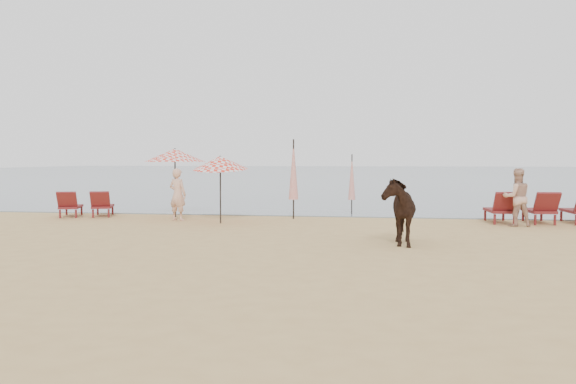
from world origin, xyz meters
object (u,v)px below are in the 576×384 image
Objects in this scene: umbrella_open_left_a at (175,155)px; beachgoer_right_a at (517,197)px; umbrella_closed_left at (294,170)px; lounger_cluster_left at (86,205)px; lounger_cluster_right at (541,208)px; umbrella_open_left_b at (220,163)px; beachgoer_left at (178,195)px; umbrella_closed_right at (352,177)px; cow at (397,211)px.

beachgoer_right_a is at bearing -3.87° from umbrella_open_left_a.
beachgoer_right_a is at bearing -9.79° from umbrella_closed_left.
lounger_cluster_right reaches higher than lounger_cluster_left.
umbrella_open_left_b is 8.82m from beachgoer_right_a.
umbrella_open_left_b is 1.28× the size of beachgoer_left.
umbrella_closed_right is 6.21m from beachgoer_left.
lounger_cluster_left is 13.83m from beachgoer_right_a.
cow is 1.11× the size of beachgoer_left.
beachgoer_right_a reaches higher than cow.
lounger_cluster_right is 6.37m from umbrella_closed_right.
umbrella_closed_left reaches higher than beachgoer_right_a.
beachgoer_right_a is (10.31, 0.04, 0.01)m from beachgoer_left.
cow is 8.23m from beachgoer_left.
umbrella_closed_left is 1.41× the size of cow.
umbrella_closed_right is at bearing -2.96° from lounger_cluster_left.
lounger_cluster_left is 3.59m from beachgoer_left.
umbrella_open_left_b is 1.00× the size of umbrella_closed_right.
lounger_cluster_left is 0.99× the size of umbrella_open_left_b.
umbrella_closed_right is 7.92m from cow.
lounger_cluster_right is 1.49× the size of umbrella_closed_right.
cow is (-4.29, -5.44, 0.31)m from lounger_cluster_right.
lounger_cluster_right is 1.37× the size of umbrella_open_left_a.
umbrella_open_left_a is 1.09× the size of umbrella_open_left_b.
lounger_cluster_right is 11.21m from beachgoer_left.
umbrella_closed_left is at bearing 173.23° from lounger_cluster_right.
umbrella_open_left_a is 1.39× the size of beachgoer_left.
umbrella_closed_right reaches higher than beachgoer_right_a.
lounger_cluster_left is 0.99× the size of umbrella_closed_right.
umbrella_open_left_a is (-11.67, 0.26, 1.62)m from lounger_cluster_right.
umbrella_closed_left reaches higher than lounger_cluster_right.
beachgoer_left is (-3.53, -1.21, -0.77)m from umbrella_closed_left.
beachgoer_right_a is at bearing -161.94° from beachgoer_left.
umbrella_closed_left reaches higher than umbrella_closed_right.
beachgoer_left reaches higher than cow.
lounger_cluster_left is 14.66m from lounger_cluster_right.
lounger_cluster_right is 1.72× the size of cow.
umbrella_closed_right reaches higher than lounger_cluster_right.
beachgoer_right_a reaches higher than beachgoer_left.
beachgoer_left is at bearing -161.15° from umbrella_closed_left.
umbrella_open_left_a reaches higher than lounger_cluster_left.
cow is 5.71m from beachgoer_right_a.
umbrella_closed_right is at bearing 96.18° from cow.
umbrella_open_left_a is 1.09× the size of umbrella_closed_right.
lounger_cluster_right is 1.49× the size of umbrella_open_left_b.
umbrella_closed_left is (7.03, 0.50, 1.18)m from lounger_cluster_left.
umbrella_open_left_a is 4.06m from umbrella_closed_left.
beachgoer_right_a is at bearing 47.64° from cow.
cow is at bearing 164.50° from beachgoer_left.
umbrella_closed_right is at bearing 48.86° from umbrella_closed_left.
umbrella_closed_left is 1.54× the size of beachgoer_right_a.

